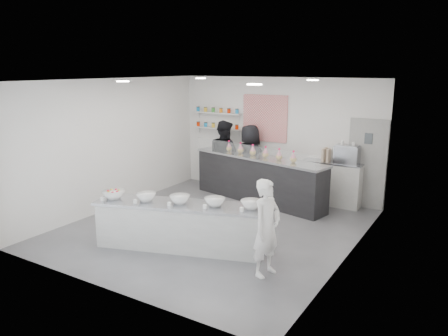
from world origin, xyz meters
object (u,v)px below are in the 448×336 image
Objects in this scene: espresso_machine at (347,155)px; espresso_ledge at (331,183)px; staff_right at (250,160)px; staff_left at (224,156)px; prep_counter at (180,226)px; back_bar at (259,179)px; woman_prep at (267,228)px.

espresso_ledge is at bearing 180.00° from espresso_machine.
staff_left is at bearing 29.42° from staff_right.
staff_left is at bearing 91.33° from prep_counter.
prep_counter is at bearing 117.41° from staff_right.
staff_left reaches higher than prep_counter.
espresso_ledge is 2.86m from staff_left.
prep_counter is at bearing -110.98° from espresso_ledge.
back_bar is 6.64× the size of espresso_machine.
staff_right is at bearing 148.31° from back_bar.
staff_left is (-3.09, 3.79, 0.16)m from woman_prep.
back_bar is at bearing -156.94° from espresso_ledge.
staff_right reaches higher than espresso_machine.
staff_left is 1.05× the size of staff_right.
back_bar is 1.93× the size of staff_left.
espresso_machine is at bearing 0.00° from espresso_ledge.
staff_right reaches higher than woman_prep.
espresso_machine reaches higher than back_bar.
espresso_ledge is 0.75× the size of staff_left.
espresso_ledge is at bearing 14.64° from woman_prep.
staff_right is at bearing -175.81° from espresso_machine.
espresso_machine is 0.30× the size of staff_right.
espresso_machine is 4.13m from woman_prep.
staff_right is (-0.60, 3.79, 0.48)m from prep_counter.
prep_counter is 3.91m from staff_left.
woman_prep is (1.88, -3.42, 0.22)m from back_bar.
espresso_ledge is 0.90× the size of woman_prep.
back_bar is at bearing -160.57° from espresso_machine.
staff_left is (-2.81, -0.31, 0.42)m from espresso_ledge.
back_bar reaches higher than prep_counter.
espresso_ledge is 0.81m from espresso_machine.
staff_right is at bearing 80.90° from prep_counter.
espresso_machine is 0.35× the size of woman_prep.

